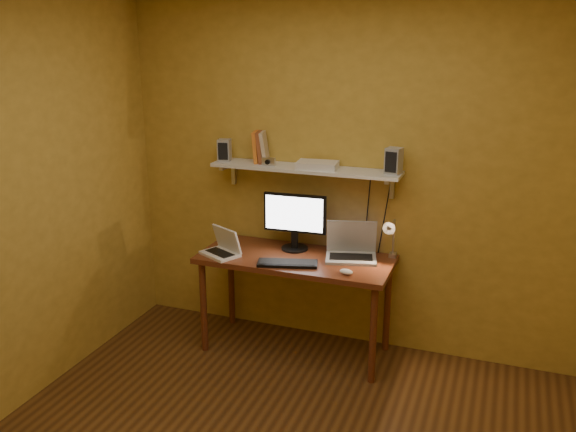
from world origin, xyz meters
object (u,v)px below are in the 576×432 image
at_px(desk, 296,268).
at_px(mouse, 346,272).
at_px(shelf_camera, 269,162).
at_px(monitor, 295,219).
at_px(netbook, 223,247).
at_px(speaker_right, 394,161).
at_px(router, 317,165).
at_px(laptop, 351,248).
at_px(keyboard, 287,263).
at_px(wall_shelf, 305,169).
at_px(speaker_left, 224,150).
at_px(desk_lamp, 391,234).

bearing_deg(desk, mouse, -24.22).
bearing_deg(shelf_camera, monitor, 1.36).
distance_m(netbook, speaker_right, 1.37).
distance_m(desk, monitor, 0.36).
xyz_separation_m(mouse, router, (-0.33, 0.37, 0.63)).
bearing_deg(laptop, router, 154.77).
relative_size(keyboard, speaker_right, 2.31).
relative_size(laptop, keyboard, 0.98).
bearing_deg(keyboard, speaker_right, 14.15).
relative_size(wall_shelf, speaker_left, 8.58).
bearing_deg(speaker_left, monitor, -16.02).
height_order(monitor, desk_lamp, monitor).
height_order(keyboard, speaker_right, speaker_right).
distance_m(speaker_left, speaker_right, 1.28).
bearing_deg(laptop, shelf_camera, 164.09).
bearing_deg(desk_lamp, laptop, 179.96).
height_order(monitor, netbook, monitor).
bearing_deg(monitor, shelf_camera, 178.08).
xyz_separation_m(desk, keyboard, (-0.00, -0.17, 0.10)).
xyz_separation_m(wall_shelf, laptop, (0.38, -0.07, -0.54)).
xyz_separation_m(laptop, desk_lamp, (0.28, -0.00, 0.14)).
bearing_deg(laptop, speaker_right, 0.19).
bearing_deg(netbook, speaker_right, 42.72).
bearing_deg(router, netbook, -152.54).
bearing_deg(speaker_right, mouse, -107.11).
bearing_deg(laptop, wall_shelf, 155.42).
relative_size(monitor, keyboard, 1.13).
bearing_deg(desk, speaker_left, 163.60).
height_order(speaker_right, router, speaker_right).
height_order(netbook, speaker_right, speaker_right).
bearing_deg(desk_lamp, speaker_left, 177.25).
relative_size(laptop, speaker_left, 2.52).
bearing_deg(monitor, wall_shelf, 34.05).
distance_m(laptop, speaker_right, 0.70).
distance_m(desk, speaker_left, 1.04).
bearing_deg(desk_lamp, keyboard, -155.79).
distance_m(laptop, mouse, 0.33).
bearing_deg(laptop, desk, -176.02).
relative_size(monitor, speaker_right, 2.62).
height_order(desk, laptop, laptop).
height_order(netbook, keyboard, netbook).
bearing_deg(monitor, speaker_left, 172.68).
relative_size(wall_shelf, shelf_camera, 13.87).
relative_size(desk, speaker_right, 7.76).
relative_size(wall_shelf, netbook, 4.25).
height_order(monitor, mouse, monitor).
distance_m(netbook, speaker_left, 0.74).
bearing_deg(router, keyboard, -105.52).
distance_m(netbook, router, 0.91).
distance_m(mouse, router, 0.81).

